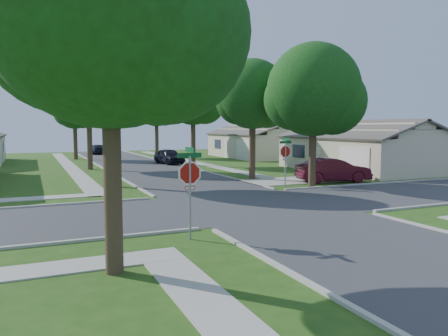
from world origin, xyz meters
TOP-DOWN VIEW (x-y plane):
  - ground at (0.00, 0.00)m, footprint 100.00×100.00m
  - road_ns at (0.00, 0.00)m, footprint 7.00×100.00m
  - sidewalk_ne at (6.10, 26.00)m, footprint 1.20×40.00m
  - sidewalk_nw at (-6.10, 26.00)m, footprint 1.20×40.00m
  - driveway at (7.90, 7.10)m, footprint 8.80×3.60m
  - stop_sign_sw at (-4.70, -4.70)m, footprint 1.05×0.80m
  - stop_sign_ne at (4.70, 4.70)m, footprint 1.05×0.80m
  - tree_e_near at (4.75, 9.01)m, footprint 4.97×4.80m
  - tree_e_mid at (4.76, 21.01)m, footprint 5.59×5.40m
  - tree_e_far at (4.75, 34.01)m, footprint 5.17×5.00m
  - tree_w_near at (-4.64, 9.01)m, footprint 5.38×5.20m
  - tree_w_mid at (-4.64, 21.01)m, footprint 5.80×5.60m
  - tree_w_far at (-4.65, 34.01)m, footprint 4.76×4.60m
  - tree_sw_corner at (-7.44, -6.99)m, footprint 6.21×6.00m
  - tree_ne_corner at (6.36, 4.21)m, footprint 5.80×5.60m
  - house_ne_near at (15.99, 11.00)m, footprint 8.42×13.60m
  - house_ne_far at (15.99, 29.00)m, footprint 8.42×13.60m
  - car_driveway at (8.90, 5.50)m, footprint 5.08×2.71m
  - car_curb_east at (3.20, 23.85)m, footprint 2.36×4.66m
  - car_curb_west at (-1.20, 42.94)m, footprint 2.20×4.61m

SIDE VIEW (x-z plane):
  - ground at x=0.00m, z-range 0.00..0.00m
  - road_ns at x=0.00m, z-range -0.01..0.01m
  - sidewalk_ne at x=6.10m, z-range 0.00..0.04m
  - sidewalk_nw at x=-6.10m, z-range 0.00..0.04m
  - driveway at x=7.90m, z-range 0.00..0.05m
  - car_curb_west at x=-1.20m, z-range 0.00..1.30m
  - car_curb_east at x=3.20m, z-range 0.00..1.52m
  - car_driveway at x=8.90m, z-range 0.00..1.59m
  - house_ne_near at x=15.99m, z-range -0.60..3.63m
  - house_ne_far at x=15.99m, z-range -0.60..3.63m
  - stop_sign_sw at x=-4.70m, z-range 0.54..3.52m
  - stop_sign_ne at x=4.70m, z-range 0.54..3.52m
  - tree_w_far at x=-4.65m, z-range 1.49..9.52m
  - tree_ne_corner at x=6.36m, z-range 1.26..9.92m
  - tree_e_near at x=4.75m, z-range 1.50..9.78m
  - tree_e_far at x=4.75m, z-range 1.62..10.34m
  - tree_w_near at x=-4.64m, z-range 1.63..10.60m
  - tree_e_mid at x=4.76m, z-range 1.64..10.86m
  - tree_sw_corner at x=-7.44m, z-range 1.49..11.04m
  - tree_w_mid at x=-4.64m, z-range 1.71..11.27m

